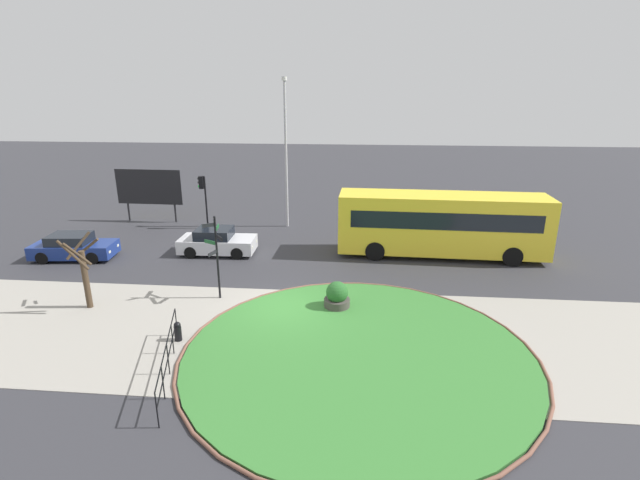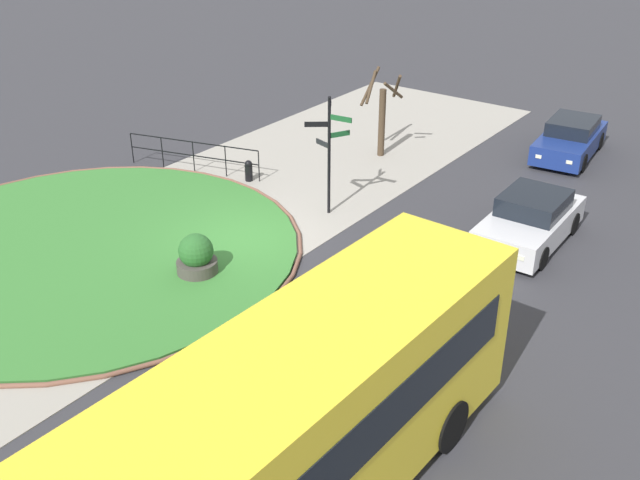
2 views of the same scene
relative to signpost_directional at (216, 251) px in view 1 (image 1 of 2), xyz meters
The scene contains 15 objects.
ground 3.67m from the signpost_directional, 13.94° to the right, with size 120.00×120.00×0.00m, color #333338.
sidewalk_paving 4.58m from the signpost_directional, 44.36° to the right, with size 32.00×7.77×0.02m, color #9E998E.
grass_island 7.41m from the signpost_directional, 33.68° to the right, with size 11.60×11.60×0.10m, color #387A33.
grass_kerb_ring 7.41m from the signpost_directional, 33.68° to the right, with size 11.91×11.91×0.11m, color brown.
signpost_directional is the anchor object (origin of this frame).
bollard_foreground 4.00m from the signpost_directional, 96.49° to the right, with size 0.26×0.26×0.73m.
railing_grass_edge 5.77m from the signpost_directional, 88.99° to the right, with size 1.36×4.72×1.09m.
bus_yellow 11.96m from the signpost_directional, 31.76° to the left, with size 10.79×2.80×3.31m.
car_near_lane 6.02m from the signpost_directional, 107.61° to the left, with size 4.05×1.94×1.41m.
car_far_lane 10.00m from the signpost_directional, 155.49° to the left, with size 4.25×2.10×1.34m.
traffic_light_near 10.91m from the signpost_directional, 111.24° to the left, with size 0.49×0.28×3.37m.
lamppost_tall 11.53m from the signpost_directional, 83.88° to the left, with size 0.32×0.32×9.21m.
billboard_left 14.04m from the signpost_directional, 125.03° to the left, with size 4.46×0.23×3.52m.
planter_near_signpost 5.32m from the signpost_directional, ahead, with size 1.05×1.05×1.15m.
street_tree_bare 5.21m from the signpost_directional, 164.99° to the right, with size 1.32×1.34×3.05m.
Camera 1 is at (2.95, -16.84, 8.43)m, focal length 26.02 mm.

